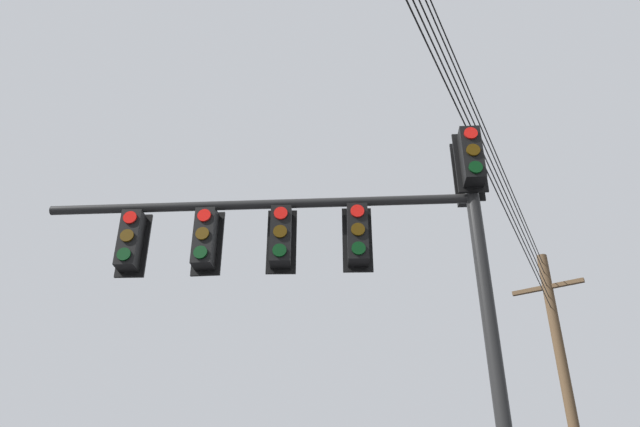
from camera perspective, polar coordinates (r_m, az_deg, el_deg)
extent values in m
cylinder|color=black|center=(8.42, 16.20, -14.95)|extent=(0.20, 0.20, 6.53)
cylinder|color=black|center=(9.34, -5.75, 0.83)|extent=(1.38, 6.33, 0.14)
cube|color=black|center=(9.43, 13.87, 5.18)|extent=(0.35, 0.35, 0.90)
cube|color=black|center=(9.57, 13.72, 4.62)|extent=(0.12, 0.44, 1.04)
cylinder|color=red|center=(9.47, 13.82, 7.24)|extent=(0.07, 0.20, 0.20)
cylinder|color=#3C2703|center=(9.30, 14.03, 5.74)|extent=(0.07, 0.20, 0.20)
cylinder|color=black|center=(9.14, 14.25, 4.18)|extent=(0.07, 0.20, 0.20)
cube|color=black|center=(9.93, 13.34, 3.26)|extent=(0.35, 0.35, 0.90)
cube|color=black|center=(9.79, 13.49, 3.79)|extent=(0.12, 0.44, 1.04)
cylinder|color=red|center=(10.23, 13.02, 4.21)|extent=(0.07, 0.20, 0.20)
cylinder|color=#3C2703|center=(10.07, 13.21, 2.77)|extent=(0.07, 0.20, 0.20)
cylinder|color=black|center=(9.92, 13.40, 1.29)|extent=(0.07, 0.20, 0.20)
cube|color=black|center=(8.97, 3.51, -1.96)|extent=(0.34, 0.34, 0.90)
cube|color=black|center=(9.12, 3.48, -2.44)|extent=(0.11, 0.44, 1.04)
cylinder|color=red|center=(8.96, 3.49, 0.23)|extent=(0.06, 0.20, 0.20)
cylinder|color=#3C2703|center=(8.82, 3.54, -1.48)|extent=(0.06, 0.20, 0.20)
cylinder|color=black|center=(8.69, 3.60, -3.24)|extent=(0.06, 0.20, 0.20)
cube|color=black|center=(9.03, -3.65, -2.15)|extent=(0.34, 0.34, 0.90)
cube|color=black|center=(9.18, -3.57, -2.62)|extent=(0.11, 0.44, 1.04)
cylinder|color=red|center=(9.02, -3.66, 0.03)|extent=(0.06, 0.20, 0.20)
cylinder|color=#3C2703|center=(8.88, -3.72, -1.67)|extent=(0.06, 0.20, 0.20)
cylinder|color=black|center=(8.75, -3.78, -3.43)|extent=(0.06, 0.20, 0.20)
cube|color=black|center=(9.23, -10.60, -2.30)|extent=(0.36, 0.36, 0.90)
cube|color=black|center=(9.38, -10.34, -2.76)|extent=(0.14, 0.44, 1.04)
cylinder|color=red|center=(9.22, -10.70, -0.17)|extent=(0.07, 0.20, 0.20)
cylinder|color=#3C2703|center=(9.09, -10.86, -1.84)|extent=(0.07, 0.20, 0.20)
cylinder|color=black|center=(8.96, -11.04, -3.55)|extent=(0.07, 0.20, 0.20)
cube|color=black|center=(9.56, -17.17, -2.41)|extent=(0.35, 0.35, 0.90)
cube|color=black|center=(9.70, -16.88, -2.85)|extent=(0.12, 0.44, 1.04)
cylinder|color=red|center=(9.55, -17.21, -0.36)|extent=(0.06, 0.20, 0.20)
cylinder|color=#3C2703|center=(9.42, -17.47, -1.97)|extent=(0.06, 0.20, 0.20)
cylinder|color=black|center=(9.29, -17.74, -3.62)|extent=(0.06, 0.20, 0.20)
cylinder|color=#4C3823|center=(18.34, 22.28, -16.75)|extent=(0.29, 0.29, 9.13)
cube|color=#4C3823|center=(19.27, 20.35, -6.42)|extent=(1.42, 1.64, 0.12)
cylinder|color=black|center=(9.45, 11.43, 12.05)|extent=(18.09, 12.24, 0.10)
cylinder|color=black|center=(9.66, 11.25, 13.48)|extent=(18.09, 12.24, 0.10)
cylinder|color=black|center=(9.89, 11.06, 14.97)|extent=(18.09, 12.24, 0.10)
cylinder|color=black|center=(10.16, 10.84, 16.60)|extent=(18.09, 12.24, 0.10)
cylinder|color=black|center=(10.40, 10.67, 17.90)|extent=(18.09, 12.24, 0.10)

